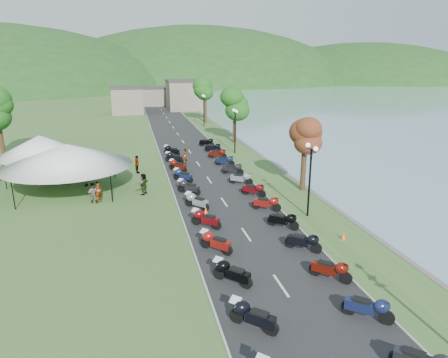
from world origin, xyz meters
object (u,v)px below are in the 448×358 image
pedestrian_b (94,202)px  pedestrian_c (86,186)px  pedestrian_a (100,202)px  vendor_tent_main (69,168)px

pedestrian_b → pedestrian_c: 4.60m
pedestrian_c → pedestrian_b: bearing=-9.7°
pedestrian_b → pedestrian_a: bearing=-178.0°
vendor_tent_main → pedestrian_b: size_ratio=4.37×
vendor_tent_main → pedestrian_a: (2.44, -3.21, -2.00)m
pedestrian_a → pedestrian_c: pedestrian_c is taller
pedestrian_b → pedestrian_c: bearing=-65.1°
pedestrian_a → pedestrian_b: bearing=123.0°
pedestrian_c → vendor_tent_main: bearing=-58.8°
pedestrian_b → pedestrian_c: (-0.99, 4.50, 0.00)m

